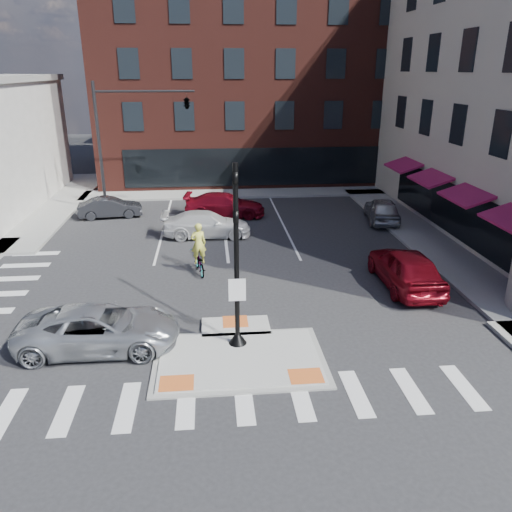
{
  "coord_description": "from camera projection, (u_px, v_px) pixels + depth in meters",
  "views": [
    {
      "loc": [
        -0.75,
        -14.09,
        8.64
      ],
      "look_at": [
        0.9,
        3.54,
        2.0
      ],
      "focal_mm": 35.0,
      "sensor_mm": 36.0,
      "label": 1
    }
  ],
  "objects": [
    {
      "name": "building_far_right",
      "position": [
        282.0,
        91.0,
        65.25
      ],
      "size": [
        12.0,
        12.0,
        12.0
      ],
      "primitive_type": "cube",
      "color": "brown",
      "rests_on": "ground"
    },
    {
      "name": "building_n",
      "position": [
        250.0,
        79.0,
        43.57
      ],
      "size": [
        24.4,
        18.4,
        15.5
      ],
      "color": "#491C17",
      "rests_on": "ground"
    },
    {
      "name": "sidewalk_n",
      "position": [
        261.0,
        192.0,
        36.97
      ],
      "size": [
        26.0,
        3.0,
        0.15
      ],
      "primitive_type": "cube",
      "color": "gray",
      "rests_on": "ground"
    },
    {
      "name": "sidewalk_e",
      "position": [
        430.0,
        241.0,
        26.47
      ],
      "size": [
        3.0,
        24.0,
        0.15
      ],
      "primitive_type": "cube",
      "color": "gray",
      "rests_on": "ground"
    },
    {
      "name": "cyclist",
      "position": [
        199.0,
        256.0,
        22.34
      ],
      "size": [
        1.01,
        1.96,
        2.33
      ],
      "rotation": [
        0.0,
        0.0,
        3.34
      ],
      "color": "#3F3F44",
      "rests_on": "ground"
    },
    {
      "name": "building_far_left",
      "position": [
        181.0,
        100.0,
        62.6
      ],
      "size": [
        10.0,
        12.0,
        10.0
      ],
      "primitive_type": "cube",
      "color": "slate",
      "rests_on": "ground"
    },
    {
      "name": "white_pickup",
      "position": [
        207.0,
        224.0,
        27.25
      ],
      "size": [
        4.83,
        2.06,
        1.39
      ],
      "primitive_type": "imported",
      "rotation": [
        0.0,
        0.0,
        1.55
      ],
      "color": "silver",
      "rests_on": "ground"
    },
    {
      "name": "refuge_island",
      "position": [
        239.0,
        355.0,
        15.97
      ],
      "size": [
        5.4,
        4.65,
        0.13
      ],
      "color": "gray",
      "rests_on": "ground"
    },
    {
      "name": "ground",
      "position": [
        238.0,
        352.0,
        16.23
      ],
      "size": [
        120.0,
        120.0,
        0.0
      ],
      "primitive_type": "plane",
      "color": "#28282B",
      "rests_on": "ground"
    },
    {
      "name": "mast_arm_signal",
      "position": [
        163.0,
        112.0,
        30.53
      ],
      "size": [
        6.1,
        2.24,
        8.0
      ],
      "color": "black",
      "rests_on": "ground"
    },
    {
      "name": "red_sedan",
      "position": [
        406.0,
        268.0,
        20.87
      ],
      "size": [
        2.01,
        4.98,
        1.7
      ],
      "primitive_type": "imported",
      "rotation": [
        0.0,
        0.0,
        3.14
      ],
      "color": "maroon",
      "rests_on": "ground"
    },
    {
      "name": "silver_suv",
      "position": [
        99.0,
        328.0,
        16.25
      ],
      "size": [
        5.21,
        2.43,
        1.44
      ],
      "primitive_type": "imported",
      "rotation": [
        0.0,
        0.0,
        1.56
      ],
      "color": "silver",
      "rests_on": "ground"
    },
    {
      "name": "bg_car_silver",
      "position": [
        382.0,
        210.0,
        29.9
      ],
      "size": [
        2.4,
        4.5,
        1.46
      ],
      "primitive_type": "imported",
      "rotation": [
        0.0,
        0.0,
        2.98
      ],
      "color": "#A8ABAF",
      "rests_on": "ground"
    },
    {
      "name": "signal_pole",
      "position": [
        237.0,
        281.0,
        15.77
      ],
      "size": [
        0.6,
        0.6,
        5.98
      ],
      "color": "black",
      "rests_on": "refuge_island"
    },
    {
      "name": "bg_car_dark",
      "position": [
        110.0,
        207.0,
        30.82
      ],
      "size": [
        3.96,
        1.84,
        1.26
      ],
      "primitive_type": "imported",
      "rotation": [
        0.0,
        0.0,
        1.71
      ],
      "color": "#2A2B2F",
      "rests_on": "ground"
    },
    {
      "name": "bg_car_red",
      "position": [
        225.0,
        205.0,
        31.05
      ],
      "size": [
        5.18,
        2.65,
        1.44
      ],
      "primitive_type": "imported",
      "rotation": [
        0.0,
        0.0,
        1.44
      ],
      "color": "maroon",
      "rests_on": "ground"
    }
  ]
}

